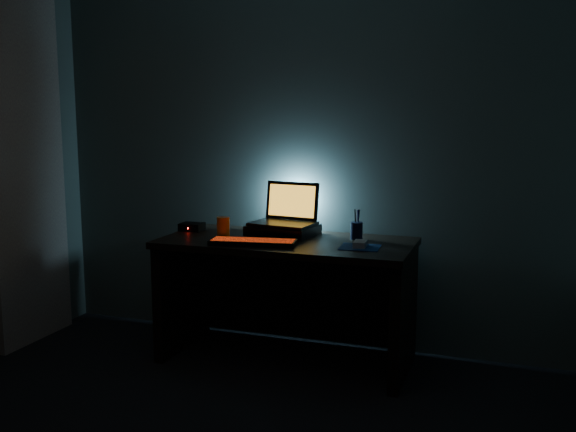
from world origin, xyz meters
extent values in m
cube|color=#48524E|center=(0.00, 2.00, 1.25)|extent=(3.50, 0.00, 2.50)
cube|color=black|center=(0.00, 1.62, 0.73)|extent=(1.50, 0.70, 0.04)
cube|color=black|center=(-0.71, 1.62, 0.35)|extent=(0.06, 0.64, 0.71)
cube|color=black|center=(0.71, 1.62, 0.35)|extent=(0.06, 0.64, 0.71)
cube|color=black|center=(0.00, 1.95, 0.35)|extent=(1.38, 0.02, 0.65)
cube|color=beige|center=(-1.71, 1.42, 1.15)|extent=(0.06, 0.65, 2.30)
cube|color=black|center=(-0.08, 1.77, 0.78)|extent=(0.44, 0.35, 0.06)
cube|color=black|center=(-0.08, 1.77, 0.82)|extent=(0.41, 0.31, 0.02)
cube|color=black|center=(-0.06, 1.90, 0.95)|extent=(0.36, 0.09, 0.24)
cube|color=orange|center=(-0.06, 1.89, 0.95)|extent=(0.32, 0.07, 0.20)
cube|color=black|center=(-0.13, 1.42, 0.76)|extent=(0.52, 0.24, 0.03)
cube|color=red|center=(-0.13, 1.42, 0.78)|extent=(0.49, 0.21, 0.00)
cube|color=navy|center=(0.47, 1.54, 0.75)|extent=(0.23, 0.22, 0.00)
cube|color=gray|center=(0.47, 1.54, 0.77)|extent=(0.08, 0.12, 0.03)
cylinder|color=black|center=(0.39, 1.77, 0.80)|extent=(0.09, 0.09, 0.10)
cylinder|color=#CE530A|center=(-0.37, 1.53, 0.82)|extent=(0.09, 0.09, 0.13)
cube|color=black|center=(-0.68, 1.71, 0.77)|extent=(0.15, 0.12, 0.05)
sphere|color=#FF0C07|center=(-0.68, 1.65, 0.77)|extent=(0.01, 0.01, 0.01)
camera|label=1|loc=(1.24, -1.93, 1.49)|focal=40.00mm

